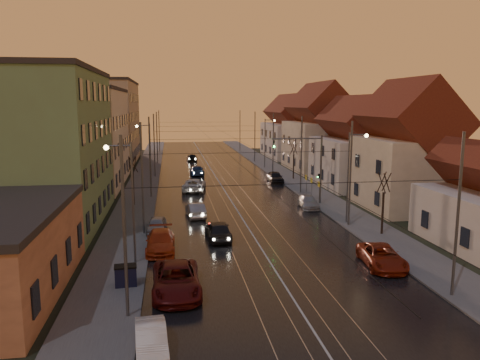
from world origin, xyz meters
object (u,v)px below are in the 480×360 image
driving_car_1 (195,210)px  parked_left_1 (176,280)px  driving_car_0 (218,230)px  parked_left_3 (157,225)px  driving_car_2 (194,185)px  street_lamp_1 (352,168)px  parked_right_0 (382,256)px  driving_car_3 (197,170)px  driving_car_4 (192,158)px  parked_left_0 (151,340)px  traffic_light_mast (312,161)px  street_lamp_2 (148,149)px  parked_right_1 (308,202)px  street_lamp_3 (267,138)px  parked_right_2 (275,177)px  dumpster (126,276)px  street_lamp_0 (128,191)px  parked_left_2 (161,242)px

driving_car_1 → parked_left_1: bearing=78.0°
driving_car_0 → parked_left_3: 5.45m
driving_car_1 → driving_car_2: driving_car_2 is taller
street_lamp_1 → driving_car_2: (-12.73, 17.28, -4.13)m
parked_right_0 → parked_left_1: bearing=-162.9°
driving_car_0 → driving_car_3: size_ratio=0.90×
parked_right_0 → driving_car_4: bearing=106.2°
street_lamp_1 → parked_left_0: 25.85m
traffic_light_mast → parked_right_0: traffic_light_mast is taller
driving_car_0 → parked_left_3: (-4.76, 2.66, -0.12)m
street_lamp_2 → parked_right_1: bearing=-39.4°
street_lamp_2 → parked_right_0: 35.04m
driving_car_3 → driving_car_4: size_ratio=1.20×
parked_right_1 → driving_car_2: bearing=140.5°
parked_left_0 → street_lamp_3: bearing=68.6°
driving_car_4 → parked_right_2: parked_right_2 is taller
street_lamp_3 → driving_car_2: 23.01m
parked_left_0 → dumpster: (-1.71, 7.48, 0.09)m
street_lamp_1 → street_lamp_2: size_ratio=1.00×
street_lamp_1 → driving_car_4: 48.48m
street_lamp_0 → driving_car_4: (6.57, 54.88, -4.19)m
street_lamp_2 → traffic_light_mast: bearing=-35.1°
street_lamp_2 → parked_left_1: 33.62m
street_lamp_2 → driving_car_2: 7.38m
street_lamp_2 → parked_right_0: bearing=-62.5°
street_lamp_1 → parked_right_2: size_ratio=1.83×
street_lamp_1 → dumpster: bearing=-146.5°
street_lamp_1 → driving_car_2: size_ratio=1.47×
driving_car_2 → parked_left_3: size_ratio=1.46×
street_lamp_3 → parked_left_0: bearing=-106.5°
parked_left_3 → parked_right_0: (14.58, -10.24, 0.04)m
driving_car_1 → driving_car_3: size_ratio=0.85×
parked_left_0 → traffic_light_mast: bearing=55.9°
street_lamp_2 → parked_left_1: (2.90, -33.24, -4.10)m
parked_right_0 → driving_car_3: bearing=110.0°
street_lamp_2 → driving_car_1: bearing=-72.7°
parked_left_0 → dumpster: 7.67m
street_lamp_0 → parked_left_2: street_lamp_0 is taller
street_lamp_1 → parked_right_2: street_lamp_1 is taller
street_lamp_2 → driving_car_3: bearing=56.9°
parked_left_3 → driving_car_0: bearing=-25.8°
street_lamp_0 → street_lamp_3: 47.62m
parked_left_2 → parked_right_0: parked_left_2 is taller
street_lamp_2 → driving_car_1: (4.92, -15.74, -4.20)m
driving_car_0 → street_lamp_3: bearing=-108.6°
parked_left_3 → dumpster: (-1.44, -11.40, 0.06)m
dumpster → driving_car_3: bearing=76.0°
driving_car_1 → driving_car_4: (1.65, 42.61, 0.01)m
street_lamp_0 → driving_car_4: street_lamp_0 is taller
street_lamp_3 → parked_left_3: (-16.70, -36.60, -4.25)m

